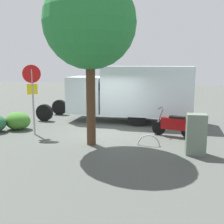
{
  "coord_description": "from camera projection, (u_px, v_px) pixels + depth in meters",
  "views": [
    {
      "loc": [
        -3.26,
        11.21,
        3.02
      ],
      "look_at": [
        -0.35,
        0.29,
        1.02
      ],
      "focal_mm": 43.64,
      "sensor_mm": 36.0,
      "label": 1
    }
  ],
  "objects": [
    {
      "name": "ground_plane",
      "position": [
        106.0,
        133.0,
        12.02
      ],
      "size": [
        60.0,
        60.0,
        0.0
      ],
      "primitive_type": "plane",
      "color": "#4B4F4A"
    },
    {
      "name": "box_truck_near",
      "position": [
        130.0,
        91.0,
        14.22
      ],
      "size": [
        8.14,
        2.31,
        2.91
      ],
      "rotation": [
        0.0,
        0.0,
        0.02
      ],
      "color": "black",
      "rests_on": "ground"
    },
    {
      "name": "motorcycle",
      "position": [
        174.0,
        125.0,
        11.39
      ],
      "size": [
        1.79,
        0.67,
        1.2
      ],
      "rotation": [
        0.0,
        0.0,
        -0.21
      ],
      "color": "black",
      "rests_on": "ground"
    },
    {
      "name": "stop_sign",
      "position": [
        32.0,
        89.0,
        11.49
      ],
      "size": [
        0.71,
        0.33,
        2.99
      ],
      "color": "#9E9EA3",
      "rests_on": "ground"
    },
    {
      "name": "street_tree",
      "position": [
        90.0,
        23.0,
        9.6
      ],
      "size": [
        3.33,
        3.33,
        6.14
      ],
      "color": "#47301E",
      "rests_on": "ground"
    },
    {
      "name": "utility_cabinet",
      "position": [
        196.0,
        134.0,
        9.12
      ],
      "size": [
        0.69,
        0.52,
        1.39
      ],
      "primitive_type": "cube",
      "rotation": [
        0.0,
        0.0,
        0.1
      ],
      "color": "slate",
      "rests_on": "ground"
    },
    {
      "name": "bike_rack_hoop",
      "position": [
        149.0,
        146.0,
        10.21
      ],
      "size": [
        0.85,
        0.1,
        0.85
      ],
      "primitive_type": "torus",
      "rotation": [
        1.57,
        0.0,
        0.06
      ],
      "color": "#B7B7BC",
      "rests_on": "ground"
    },
    {
      "name": "shrub_near_sign",
      "position": [
        18.0,
        121.0,
        12.66
      ],
      "size": [
        1.2,
        0.98,
        0.82
      ],
      "primitive_type": "ellipsoid",
      "color": "#3D7B2A",
      "rests_on": "ground"
    }
  ]
}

